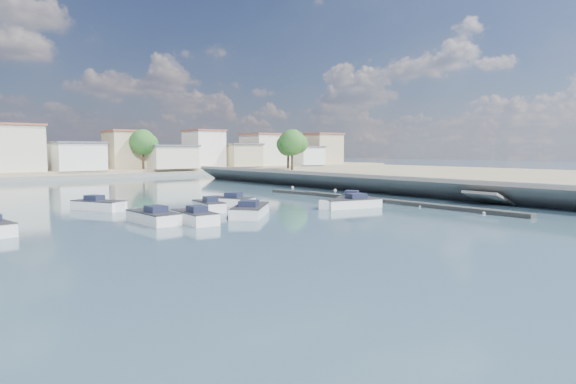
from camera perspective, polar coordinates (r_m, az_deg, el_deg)
The scene contains 17 objects.
ground at distance 66.82m, azimuth -11.96°, elevation 0.43°, with size 400.00×400.00×0.00m, color #2A4755.
seawall_walkway at distance 58.71m, azimuth 17.38°, elevation 0.58°, with size 5.00×90.00×1.80m, color slate.
seawall_embankment at distance 77.61m, azimuth 26.24°, elevation 1.28°, with size 49.65×90.00×2.90m.
breakwater at distance 49.35m, azimuth 10.19°, elevation -0.92°, with size 2.00×31.02×0.35m.
far_shore_land at distance 115.46m, azimuth -23.84°, elevation 2.34°, with size 160.00×40.00×1.40m, color gray.
far_shore_quay at distance 95.39m, azimuth -20.50°, elevation 1.80°, with size 160.00×2.50×0.80m, color slate.
far_town at distance 104.62m, azimuth -16.04°, elevation 4.66°, with size 113.01×12.80×8.35m.
shore_trees at distance 95.60m, azimuth -15.29°, elevation 5.44°, with size 74.56×38.32×7.92m.
motorboat_a at distance 35.92m, azimuth -15.89°, elevation -2.90°, with size 2.19×5.56×1.48m.
motorboat_b at distance 41.87m, azimuth -9.48°, elevation -1.67°, with size 2.20×4.53×1.48m.
motorboat_c at distance 43.54m, azimuth 7.16°, elevation -1.39°, with size 6.09×3.28×1.48m.
motorboat_d at distance 46.32m, azimuth 7.43°, elevation -1.01°, with size 5.08×4.38×1.48m.
motorboat_e at distance 35.26m, azimuth -11.18°, elevation -2.94°, with size 2.16×5.18×1.48m.
motorboat_f at distance 45.21m, azimuth -7.23°, elevation -1.15°, with size 3.66×5.06×1.48m.
motorboat_g at distance 44.67m, azimuth -21.29°, elevation -1.53°, with size 3.79×5.13×1.48m.
motorboat_h at distance 38.50m, azimuth -4.43°, elevation -2.20°, with size 5.62×5.63×1.48m.
mooring_buoys at distance 51.11m, azimuth 6.51°, elevation -0.81°, with size 16.60×31.17×0.39m.
Camera 1 is at (-30.33, -19.31, 5.19)m, focal length 30.00 mm.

